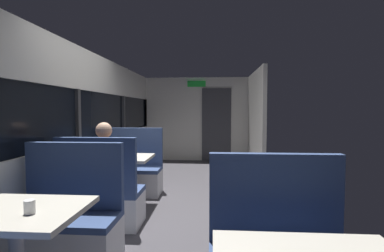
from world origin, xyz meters
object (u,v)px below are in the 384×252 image
object	(u,v)px
bench_near_window_facing_entry	(67,227)
bench_mid_window_facing_end	(102,199)
seated_passenger	(104,181)
coffee_cup_primary	(30,207)
bench_mid_window_facing_entry	(133,174)
dining_table_mid_window	(120,163)
dining_table_near_window	(16,224)

from	to	relation	value
bench_near_window_facing_entry	bench_mid_window_facing_end	xyz separation A→B (m)	(0.00, 0.84, 0.00)
seated_passenger	coffee_cup_primary	size ratio (longest dim) A/B	14.00
bench_near_window_facing_entry	bench_mid_window_facing_entry	distance (m)	2.24
bench_near_window_facing_entry	bench_mid_window_facing_end	bearing A→B (deg)	90.00
bench_mid_window_facing_entry	coffee_cup_primary	bearing A→B (deg)	-87.13
dining_table_mid_window	coffee_cup_primary	xyz separation A→B (m)	(0.15, -2.31, 0.15)
seated_passenger	coffee_cup_primary	distance (m)	1.71
dining_table_near_window	seated_passenger	world-z (taller)	seated_passenger
dining_table_mid_window	bench_mid_window_facing_entry	world-z (taller)	bench_mid_window_facing_entry
dining_table_mid_window	seated_passenger	xyz separation A→B (m)	(0.00, -0.63, -0.10)
dining_table_near_window	bench_mid_window_facing_end	world-z (taller)	bench_mid_window_facing_end
bench_mid_window_facing_end	coffee_cup_primary	distance (m)	1.69
bench_mid_window_facing_end	coffee_cup_primary	world-z (taller)	bench_mid_window_facing_end
dining_table_near_window	bench_near_window_facing_entry	size ratio (longest dim) A/B	0.82
bench_mid_window_facing_end	seated_passenger	bearing A→B (deg)	90.00
bench_mid_window_facing_end	dining_table_near_window	bearing A→B (deg)	-90.00
dining_table_near_window	dining_table_mid_window	distance (m)	2.24
dining_table_near_window	seated_passenger	bearing A→B (deg)	90.00
bench_near_window_facing_entry	dining_table_mid_window	xyz separation A→B (m)	(0.00, 1.54, 0.31)
dining_table_mid_window	bench_mid_window_facing_entry	distance (m)	0.77
bench_near_window_facing_entry	dining_table_mid_window	bearing A→B (deg)	90.00
bench_near_window_facing_entry	dining_table_mid_window	distance (m)	1.57
bench_mid_window_facing_end	bench_mid_window_facing_entry	distance (m)	1.40
dining_table_near_window	bench_mid_window_facing_entry	distance (m)	2.96
dining_table_near_window	bench_near_window_facing_entry	distance (m)	0.77
bench_near_window_facing_entry	bench_mid_window_facing_end	distance (m)	0.84
dining_table_near_window	seated_passenger	size ratio (longest dim) A/B	0.71
bench_mid_window_facing_end	coffee_cup_primary	xyz separation A→B (m)	(0.15, -1.62, 0.46)
bench_near_window_facing_entry	bench_mid_window_facing_entry	world-z (taller)	same
bench_mid_window_facing_end	bench_mid_window_facing_entry	xyz separation A→B (m)	(0.00, 1.40, 0.00)
bench_mid_window_facing_entry	dining_table_mid_window	bearing A→B (deg)	-90.00
seated_passenger	coffee_cup_primary	world-z (taller)	seated_passenger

